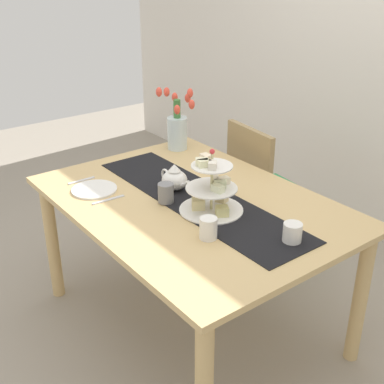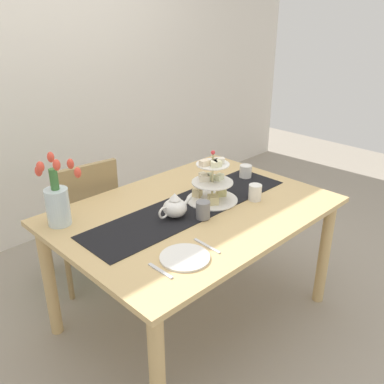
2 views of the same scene
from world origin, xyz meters
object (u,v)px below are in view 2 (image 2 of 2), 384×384
object	(u,v)px
teapot	(175,207)
fork_left	(160,271)
chair_left	(83,218)
tiered_cake_stand	(212,184)
cream_jug	(246,171)
knife_left	(207,246)
tulip_vase	(57,200)
mug_white_text	(255,192)
dining_table	(194,224)
dinner_plate_left	(185,257)
mug_grey	(203,210)

from	to	relation	value
teapot	fork_left	xyz separation A→B (m)	(-0.39, -0.33, -0.06)
chair_left	teapot	size ratio (longest dim) A/B	3.82
tiered_cake_stand	cream_jug	bearing A→B (deg)	11.58
knife_left	cream_jug	bearing A→B (deg)	27.26
tulip_vase	mug_white_text	bearing A→B (deg)	-29.12
dining_table	dinner_plate_left	distance (m)	0.52
fork_left	tulip_vase	bearing A→B (deg)	97.51
dining_table	cream_jug	xyz separation A→B (m)	(0.57, 0.09, 0.14)
tiered_cake_stand	fork_left	distance (m)	0.76
cream_jug	dinner_plate_left	bearing A→B (deg)	-156.39
knife_left	mug_white_text	xyz separation A→B (m)	(0.58, 0.16, 0.04)
tulip_vase	fork_left	xyz separation A→B (m)	(0.09, -0.69, -0.14)
fork_left	knife_left	world-z (taller)	same
chair_left	tiered_cake_stand	distance (m)	0.95
fork_left	cream_jug	bearing A→B (deg)	20.78
tulip_vase	mug_grey	world-z (taller)	tulip_vase
teapot	cream_jug	world-z (taller)	teapot
mug_white_text	dinner_plate_left	bearing A→B (deg)	-167.49
mug_white_text	mug_grey	bearing A→B (deg)	172.60
chair_left	knife_left	bearing A→B (deg)	-88.21
chair_left	cream_jug	size ratio (longest dim) A/B	10.71
cream_jug	mug_white_text	distance (m)	0.35
tulip_vase	mug_white_text	distance (m)	1.10
tiered_cake_stand	mug_grey	size ratio (longest dim) A/B	3.20
dining_table	dinner_plate_left	size ratio (longest dim) A/B	6.62
tulip_vase	dinner_plate_left	size ratio (longest dim) A/B	1.70
cream_jug	dinner_plate_left	xyz separation A→B (m)	(-0.96, -0.42, -0.04)
tiered_cake_stand	mug_white_text	bearing A→B (deg)	-42.50
dining_table	teapot	bearing A→B (deg)	180.00
tulip_vase	fork_left	distance (m)	0.71
teapot	fork_left	distance (m)	0.51
tiered_cake_stand	dinner_plate_left	distance (m)	0.64
chair_left	fork_left	bearing A→B (deg)	-103.08
dining_table	tulip_vase	bearing A→B (deg)	149.77
mug_white_text	knife_left	bearing A→B (deg)	-164.47
dining_table	teapot	world-z (taller)	teapot
chair_left	mug_grey	xyz separation A→B (m)	(0.23, -0.89, 0.30)
tiered_cake_stand	cream_jug	distance (m)	0.43
cream_jug	knife_left	size ratio (longest dim) A/B	0.50
tiered_cake_stand	tulip_vase	world-z (taller)	tulip_vase
chair_left	knife_left	world-z (taller)	chair_left
teapot	dinner_plate_left	xyz separation A→B (m)	(-0.24, -0.33, -0.05)
dining_table	mug_white_text	world-z (taller)	mug_white_text
chair_left	mug_white_text	xyz separation A→B (m)	(0.61, -0.94, 0.30)
chair_left	tulip_vase	bearing A→B (deg)	-130.47
dinner_plate_left	mug_grey	xyz separation A→B (m)	(0.34, 0.21, 0.05)
tulip_vase	mug_white_text	world-z (taller)	tulip_vase
cream_jug	dinner_plate_left	size ratio (longest dim) A/B	0.37
tulip_vase	cream_jug	size ratio (longest dim) A/B	4.61
dinner_plate_left	mug_white_text	size ratio (longest dim) A/B	2.42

